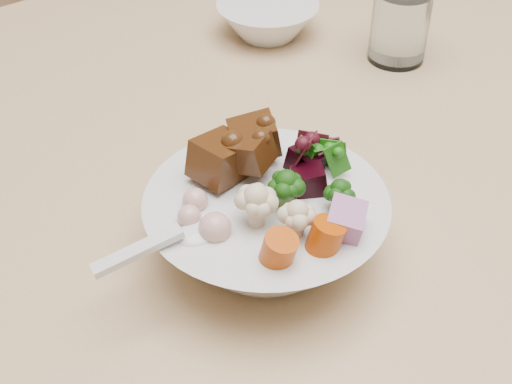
# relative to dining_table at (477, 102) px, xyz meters

# --- Properties ---
(dining_table) EXTENTS (1.79, 1.06, 0.82)m
(dining_table) POSITION_rel_dining_table_xyz_m (0.00, 0.00, 0.00)
(dining_table) COLOR tan
(dining_table) RESTS_ON ground
(chair_far) EXTENTS (0.40, 0.40, 0.79)m
(chair_far) POSITION_rel_dining_table_xyz_m (0.07, 0.69, -0.29)
(chair_far) COLOR tan
(chair_far) RESTS_ON ground
(food_bowl) EXTENTS (0.20, 0.20, 0.11)m
(food_bowl) POSITION_rel_dining_table_xyz_m (-0.45, -0.14, 0.12)
(food_bowl) COLOR silver
(food_bowl) RESTS_ON dining_table
(soup_spoon) EXTENTS (0.11, 0.03, 0.02)m
(soup_spoon) POSITION_rel_dining_table_xyz_m (-0.53, -0.14, 0.14)
(soup_spoon) COLOR silver
(soup_spoon) RESTS_ON food_bowl
(water_glass) EXTENTS (0.07, 0.07, 0.12)m
(water_glass) POSITION_rel_dining_table_xyz_m (-0.12, 0.05, 0.14)
(water_glass) COLOR white
(water_glass) RESTS_ON dining_table
(side_bowl) EXTENTS (0.13, 0.13, 0.04)m
(side_bowl) POSITION_rel_dining_table_xyz_m (-0.22, 0.19, 0.11)
(side_bowl) COLOR silver
(side_bowl) RESTS_ON dining_table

